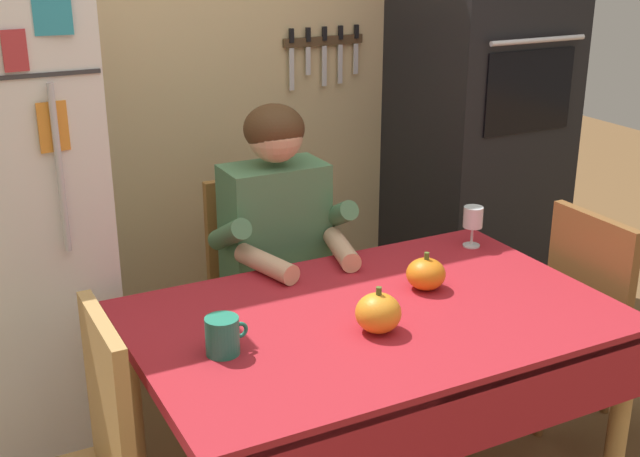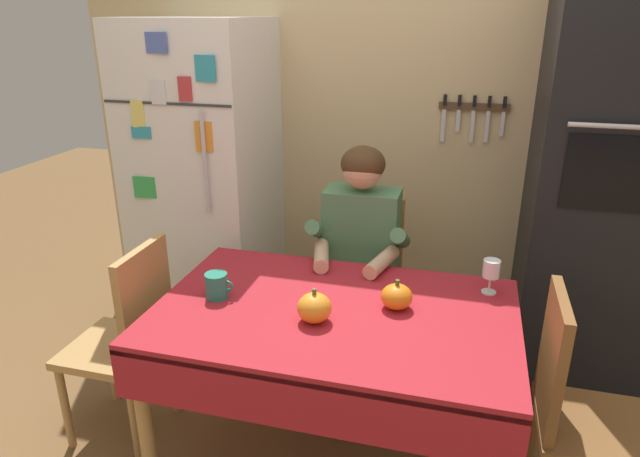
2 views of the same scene
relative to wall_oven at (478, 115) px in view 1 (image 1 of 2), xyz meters
name	(u,v)px [view 1 (image 1 of 2)]	position (x,y,z in m)	size (l,w,h in m)	color
back_wall_assembly	(227,61)	(-1.00, 0.35, 0.25)	(3.70, 0.13, 2.60)	#D1B784
wall_oven	(478,115)	(0.00, 0.00, 0.00)	(0.60, 0.64, 2.10)	black
dining_table	(377,341)	(-1.05, -0.92, -0.39)	(1.40, 0.90, 0.74)	tan
chair_behind_person	(263,289)	(-1.07, -0.13, -0.54)	(0.40, 0.40, 0.93)	#9E6B33
seated_person	(283,250)	(-1.07, -0.32, -0.31)	(0.47, 0.55, 1.25)	#38384C
chair_right_side	(605,326)	(-0.15, -0.96, -0.54)	(0.40, 0.40, 0.93)	brown
coffee_mug	(223,336)	(-1.53, -0.93, -0.26)	(0.12, 0.09, 0.10)	#237F66
wine_glass	(473,219)	(-0.47, -0.60, -0.21)	(0.07, 0.07, 0.15)	white
pumpkin_large	(378,313)	(-1.10, -1.01, -0.25)	(0.13, 0.13, 0.13)	orange
pumpkin_medium	(426,274)	(-0.82, -0.83, -0.26)	(0.12, 0.12, 0.12)	orange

